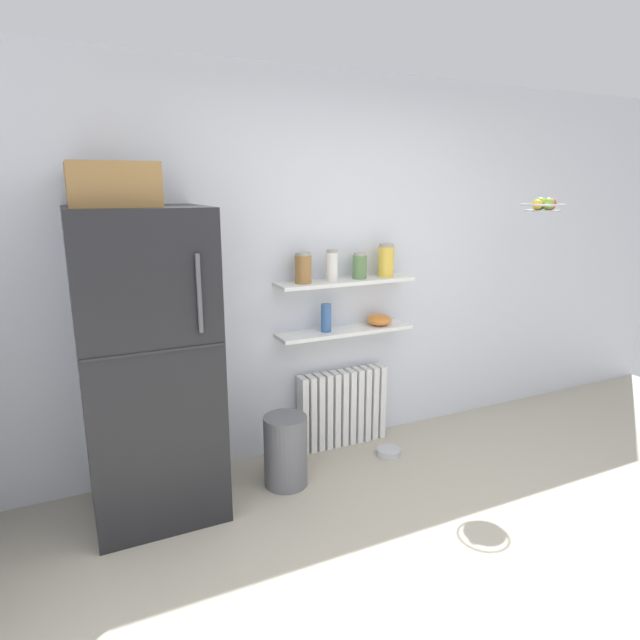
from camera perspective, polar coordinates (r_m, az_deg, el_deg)
ground_plane at (r=3.08m, az=13.10°, el=-23.69°), size 7.04×7.04×0.00m
back_wall at (r=3.81m, az=-0.41°, el=5.40°), size 7.04×0.10×2.60m
refrigerator at (r=3.19m, az=-17.70°, el=-3.81°), size 0.71×0.71×1.98m
radiator at (r=4.04m, az=2.36°, el=-9.15°), size 0.68×0.12×0.56m
wall_shelf_lower at (r=3.83m, az=2.65°, el=-1.16°), size 0.99×0.22×0.02m
wall_shelf_upper at (r=3.75m, az=2.71°, el=4.04°), size 0.99×0.22×0.02m
storage_jar_0 at (r=3.59m, az=-1.79°, el=5.45°), size 0.11×0.11×0.20m
storage_jar_1 at (r=3.68m, az=1.26°, el=5.72°), size 0.08×0.08×0.21m
storage_jar_2 at (r=3.79m, az=4.16°, el=5.67°), size 0.10×0.10×0.18m
storage_jar_3 at (r=3.89m, az=6.91°, el=6.21°), size 0.11×0.11×0.23m
vase at (r=3.73m, az=0.66°, el=0.22°), size 0.07×0.07×0.19m
shelf_bowl at (r=3.95m, az=6.21°, el=0.04°), size 0.18×0.18×0.08m
trash_bin at (r=3.55m, az=-3.62°, el=-13.50°), size 0.28×0.28×0.46m
pet_food_bowl at (r=4.00m, az=7.20°, el=-13.56°), size 0.17×0.17×0.05m
hanging_fruit_basket at (r=4.11m, az=22.41°, el=11.05°), size 0.29×0.29×0.10m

